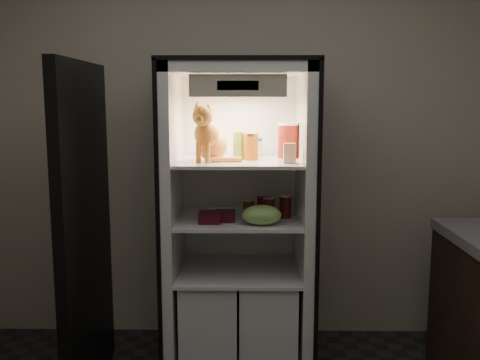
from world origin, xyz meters
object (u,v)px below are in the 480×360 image
object	(u,v)px
parmesan_shaker	(238,145)
berry_box_left	(210,217)
berry_box_right	(225,216)
salsa_jar	(251,147)
pepper_jar	(288,140)
refrigerator	(239,238)
tabby_cat	(209,139)
mayo_tub	(255,147)
soda_can_b	(285,207)
condiment_jar	(249,207)
grape_bag	(262,215)
cream_carton	(289,153)
soda_can_a	(263,205)
soda_can_c	(269,209)

from	to	relation	value
parmesan_shaker	berry_box_left	bearing A→B (deg)	-133.39
parmesan_shaker	berry_box_right	bearing A→B (deg)	-121.23
salsa_jar	berry_box_left	world-z (taller)	salsa_jar
parmesan_shaker	pepper_jar	size ratio (longest dim) A/B	0.77
refrigerator	tabby_cat	xyz separation A→B (m)	(-0.17, -0.13, 0.63)
mayo_tub	soda_can_b	bearing A→B (deg)	-46.58
salsa_jar	condiment_jar	distance (m)	0.38
salsa_jar	grape_bag	distance (m)	0.42
refrigerator	tabby_cat	size ratio (longest dim) A/B	5.33
salsa_jar	grape_bag	bearing A→B (deg)	-72.50
condiment_jar	salsa_jar	bearing A→B (deg)	-79.42
tabby_cat	berry_box_right	bearing A→B (deg)	-3.44
mayo_tub	cream_carton	bearing A→B (deg)	-61.64
refrigerator	tabby_cat	bearing A→B (deg)	-143.56
soda_can_a	condiment_jar	xyz separation A→B (m)	(-0.09, 0.02, -0.02)
pepper_jar	grape_bag	bearing A→B (deg)	-118.30
mayo_tub	pepper_jar	distance (m)	0.22
cream_carton	soda_can_c	bearing A→B (deg)	140.12
salsa_jar	tabby_cat	bearing A→B (deg)	-164.54
soda_can_a	berry_box_left	world-z (taller)	soda_can_a
mayo_tub	berry_box_left	xyz separation A→B (m)	(-0.27, -0.32, -0.38)
soda_can_a	grape_bag	world-z (taller)	soda_can_a
mayo_tub	grape_bag	distance (m)	0.51
mayo_tub	soda_can_a	bearing A→B (deg)	-71.22
soda_can_b	soda_can_c	bearing A→B (deg)	-146.47
tabby_cat	cream_carton	xyz separation A→B (m)	(0.46, -0.10, -0.08)
salsa_jar	cream_carton	world-z (taller)	salsa_jar
soda_can_a	cream_carton	bearing A→B (deg)	-56.31
refrigerator	mayo_tub	xyz separation A→B (m)	(0.10, 0.12, 0.56)
tabby_cat	berry_box_left	world-z (taller)	tabby_cat
refrigerator	grape_bag	xyz separation A→B (m)	(0.13, -0.25, 0.21)
cream_carton	soda_can_b	size ratio (longest dim) A/B	0.85
mayo_tub	salsa_jar	distance (m)	0.18
salsa_jar	condiment_jar	world-z (taller)	salsa_jar
grape_bag	berry_box_left	world-z (taller)	grape_bag
berry_box_right	cream_carton	bearing A→B (deg)	-10.18
condiment_jar	berry_box_left	world-z (taller)	condiment_jar
pepper_jar	soda_can_a	world-z (taller)	pepper_jar
cream_carton	berry_box_left	bearing A→B (deg)	177.15
soda_can_c	tabby_cat	bearing A→B (deg)	178.65
condiment_jar	pepper_jar	bearing A→B (deg)	14.19
salsa_jar	berry_box_right	size ratio (longest dim) A/B	1.34
mayo_tub	soda_can_b	size ratio (longest dim) A/B	0.86
berry_box_right	tabby_cat	bearing A→B (deg)	159.64
berry_box_right	mayo_tub	bearing A→B (deg)	56.91
pepper_jar	grape_bag	world-z (taller)	pepper_jar
cream_carton	soda_can_b	bearing A→B (deg)	93.11
parmesan_shaker	soda_can_b	bearing A→B (deg)	-7.19
soda_can_c	berry_box_left	distance (m)	0.35
tabby_cat	grape_bag	xyz separation A→B (m)	(0.30, -0.13, -0.43)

